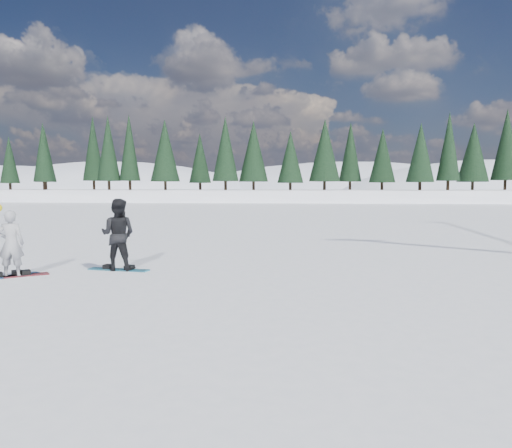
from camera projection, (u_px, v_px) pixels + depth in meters
The scene contains 7 objects.
ground at pixel (82, 274), 11.44m from camera, with size 420.00×420.00×0.00m, color white.
alpine_backdrop at pixel (270, 226), 201.24m from camera, with size 412.50×227.00×53.20m.
snowboarder_woman at pixel (11, 243), 10.94m from camera, with size 0.62×0.50×1.62m.
snowboarder_man at pixel (118, 235), 11.83m from camera, with size 0.83×0.65×1.71m, color black.
snowboard_woman at pixel (12, 276), 11.00m from camera, with size 1.50×0.28×0.03m, color maroon.
snowboard_man at pixel (119, 270), 11.89m from camera, with size 1.50×0.28×0.03m, color teal.
snowboard_loose_a at pixel (5, 277), 10.93m from camera, with size 1.50×0.28×0.03m, color #1A4D8F.
Camera 1 is at (5.25, -10.80, 2.00)m, focal length 35.00 mm.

